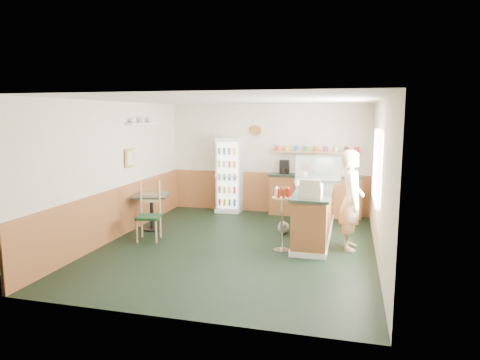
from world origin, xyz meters
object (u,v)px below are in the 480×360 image
(cash_register, at_px, (311,191))
(shopkeeper, at_px, (351,200))
(display_case, at_px, (319,169))
(condiment_stand, at_px, (282,209))
(drinks_fridge, at_px, (229,175))
(cafe_chair, at_px, (150,209))
(cafe_table, at_px, (152,205))

(cash_register, bearing_deg, shopkeeper, 30.96)
(shopkeeper, bearing_deg, display_case, 24.67)
(display_case, relative_size, condiment_stand, 0.85)
(drinks_fridge, bearing_deg, shopkeeper, -38.89)
(display_case, bearing_deg, cafe_chair, -150.70)
(display_case, xyz_separation_m, condiment_stand, (-0.50, -1.84, -0.51))
(cash_register, bearing_deg, display_case, 90.78)
(cash_register, bearing_deg, cafe_chair, 179.18)
(display_case, xyz_separation_m, shopkeeper, (0.70, -1.43, -0.37))
(cash_register, distance_m, cafe_table, 3.52)
(drinks_fridge, xyz_separation_m, shopkeeper, (2.98, -2.41, -0.03))
(drinks_fridge, bearing_deg, cafe_chair, -107.09)
(cash_register, relative_size, cafe_table, 0.49)
(cafe_table, height_order, cafe_chair, cafe_chair)
(drinks_fridge, distance_m, display_case, 2.51)
(cafe_table, bearing_deg, shopkeeper, -4.15)
(shopkeeper, xyz_separation_m, cafe_table, (-4.10, 0.30, -0.37))
(display_case, relative_size, cash_register, 2.34)
(cafe_table, bearing_deg, cash_register, -11.71)
(cafe_table, relative_size, cafe_chair, 0.73)
(display_case, bearing_deg, drinks_fridge, 156.87)
(cafe_chair, bearing_deg, shopkeeper, -7.86)
(display_case, bearing_deg, cafe_table, -161.57)
(cash_register, distance_m, shopkeeper, 0.84)
(display_case, relative_size, cafe_table, 1.14)
(drinks_fridge, relative_size, condiment_stand, 1.63)
(cafe_table, bearing_deg, cafe_chair, -65.56)
(cash_register, xyz_separation_m, cafe_chair, (-3.12, 0.09, -0.52))
(shopkeeper, distance_m, cafe_chair, 3.84)
(shopkeeper, xyz_separation_m, condiment_stand, (-1.20, -0.41, -0.14))
(drinks_fridge, relative_size, display_case, 1.92)
(display_case, bearing_deg, condiment_stand, -105.13)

